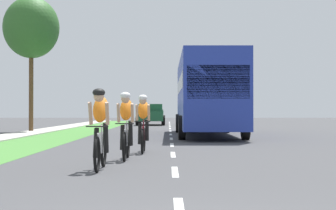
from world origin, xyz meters
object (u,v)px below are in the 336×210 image
(cyclist_lead, at_px, (101,128))
(pickup_dark_green, at_px, (151,114))
(cyclist_distant, at_px, (144,123))
(bus_blue, at_px, (207,93))
(cyclist_trailing, at_px, (126,125))
(street_tree_near, at_px, (32,28))

(cyclist_lead, height_order, pickup_dark_green, pickup_dark_green)
(cyclist_distant, bearing_deg, pickup_dark_green, 91.36)
(cyclist_distant, xyz_separation_m, bus_blue, (2.48, 10.33, 1.17))
(cyclist_trailing, distance_m, street_tree_near, 18.60)
(pickup_dark_green, height_order, street_tree_near, street_tree_near)
(cyclist_trailing, bearing_deg, street_tree_near, 110.92)
(bus_blue, bearing_deg, cyclist_distant, -103.47)
(bus_blue, bearing_deg, cyclist_trailing, -102.54)
(cyclist_lead, bearing_deg, cyclist_trailing, 81.20)
(cyclist_trailing, relative_size, pickup_dark_green, 0.34)
(cyclist_lead, distance_m, street_tree_near, 20.48)
(pickup_dark_green, bearing_deg, bus_blue, -79.99)
(bus_blue, bearing_deg, cyclist_lead, -101.99)
(cyclist_trailing, bearing_deg, bus_blue, 77.46)
(cyclist_trailing, xyz_separation_m, bus_blue, (2.78, 12.49, 1.17))
(cyclist_distant, bearing_deg, cyclist_lead, -98.41)
(cyclist_distant, distance_m, bus_blue, 10.69)
(cyclist_lead, bearing_deg, street_tree_near, 107.78)
(bus_blue, distance_m, pickup_dark_green, 18.12)
(cyclist_distant, height_order, pickup_dark_green, pickup_dark_green)
(bus_blue, height_order, pickup_dark_green, bus_blue)
(cyclist_lead, relative_size, cyclist_distant, 1.00)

